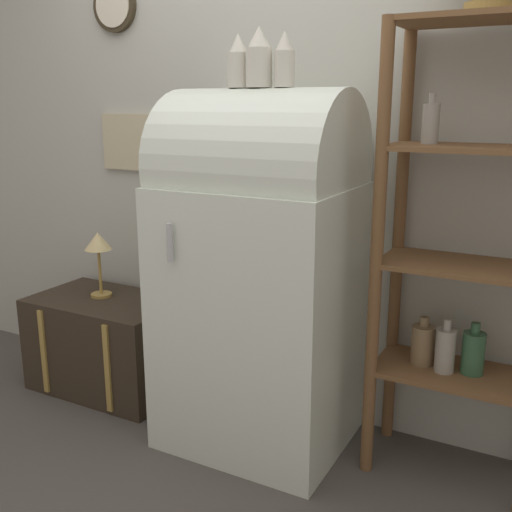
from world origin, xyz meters
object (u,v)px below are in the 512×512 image
object	(u,v)px
suitcase_trunk	(108,343)
vase_right	(284,61)
refrigerator	(260,268)
desk_lamp	(98,247)
vase_left	(238,63)
vase_center	(260,59)

from	to	relation	value
suitcase_trunk	vase_right	distance (m)	1.75
suitcase_trunk	vase_right	size ratio (longest dim) A/B	3.71
refrigerator	desk_lamp	bearing A→B (deg)	175.82
suitcase_trunk	vase_left	size ratio (longest dim) A/B	3.72
vase_center	vase_right	xyz separation A→B (m)	(0.10, 0.01, -0.01)
suitcase_trunk	vase_right	xyz separation A→B (m)	(1.05, -0.05, 1.40)
vase_right	desk_lamp	world-z (taller)	vase_right
refrigerator	vase_left	bearing A→B (deg)	-174.72
vase_center	vase_right	world-z (taller)	vase_center
vase_left	suitcase_trunk	bearing A→B (deg)	176.08
vase_left	vase_right	size ratio (longest dim) A/B	1.00
vase_center	desk_lamp	size ratio (longest dim) A/B	0.67
refrigerator	suitcase_trunk	distance (m)	1.09
refrigerator	vase_center	xyz separation A→B (m)	(0.00, -0.01, 0.86)
suitcase_trunk	desk_lamp	xyz separation A→B (m)	(-0.05, 0.02, 0.52)
suitcase_trunk	vase_center	bearing A→B (deg)	-3.61
vase_left	desk_lamp	size ratio (longest dim) A/B	0.61
refrigerator	desk_lamp	world-z (taller)	refrigerator
vase_left	vase_right	bearing A→B (deg)	2.68
refrigerator	vase_right	world-z (taller)	vase_right
refrigerator	vase_right	distance (m)	0.85
refrigerator	vase_center	bearing A→B (deg)	-76.31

